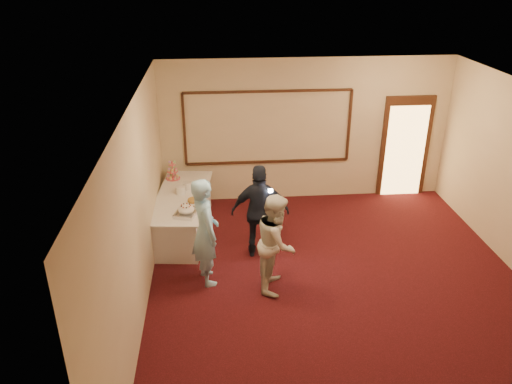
% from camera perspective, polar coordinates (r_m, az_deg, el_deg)
% --- Properties ---
extents(floor, '(7.00, 7.00, 0.00)m').
position_cam_1_polar(floor, '(8.09, 9.73, -11.17)').
color(floor, black).
rests_on(floor, ground).
extents(room_walls, '(6.04, 7.04, 3.02)m').
position_cam_1_polar(room_walls, '(7.09, 10.90, 2.16)').
color(room_walls, beige).
rests_on(room_walls, floor).
extents(wall_molding, '(3.45, 0.04, 1.55)m').
position_cam_1_polar(wall_molding, '(10.29, 1.36, 7.37)').
color(wall_molding, '#341C0F').
rests_on(wall_molding, room_walls).
extents(doorway, '(1.05, 0.07, 2.20)m').
position_cam_1_polar(doorway, '(11.15, 16.65, 4.90)').
color(doorway, '#341C0F').
rests_on(doorway, floor).
extents(buffet_table, '(1.15, 2.44, 0.77)m').
position_cam_1_polar(buffet_table, '(9.48, -8.36, -2.48)').
color(buffet_table, silver).
rests_on(buffet_table, floor).
extents(pavlova_tray, '(0.45, 0.53, 0.17)m').
position_cam_1_polar(pavlova_tray, '(8.58, -7.98, -2.14)').
color(pavlova_tray, silver).
rests_on(pavlova_tray, buffet_table).
extents(cupcake_stand, '(0.28, 0.28, 0.41)m').
position_cam_1_polar(cupcake_stand, '(9.99, -9.50, 2.29)').
color(cupcake_stand, '#E75C66').
rests_on(cupcake_stand, buffet_table).
extents(plate_stack_a, '(0.18, 0.18, 0.15)m').
position_cam_1_polar(plate_stack_a, '(9.35, -8.61, 0.21)').
color(plate_stack_a, white).
rests_on(plate_stack_a, buffet_table).
extents(plate_stack_b, '(0.17, 0.17, 0.14)m').
position_cam_1_polar(plate_stack_b, '(9.52, -7.88, 0.71)').
color(plate_stack_b, white).
rests_on(plate_stack_b, buffet_table).
extents(tart, '(0.26, 0.26, 0.05)m').
position_cam_1_polar(tart, '(9.03, -7.10, -0.98)').
color(tart, white).
rests_on(tart, buffet_table).
extents(man, '(0.59, 0.74, 1.78)m').
position_cam_1_polar(man, '(7.81, -5.80, -4.53)').
color(man, '#90CCF1').
rests_on(man, floor).
extents(woman, '(0.76, 0.89, 1.59)m').
position_cam_1_polar(woman, '(7.68, 2.36, -5.77)').
color(woman, silver).
rests_on(woman, floor).
extents(guest, '(1.02, 0.49, 1.68)m').
position_cam_1_polar(guest, '(8.48, 0.48, -2.26)').
color(guest, black).
rests_on(guest, floor).
extents(camera_flash, '(0.07, 0.05, 0.05)m').
position_cam_1_polar(camera_flash, '(8.15, 1.67, 0.15)').
color(camera_flash, white).
rests_on(camera_flash, guest).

